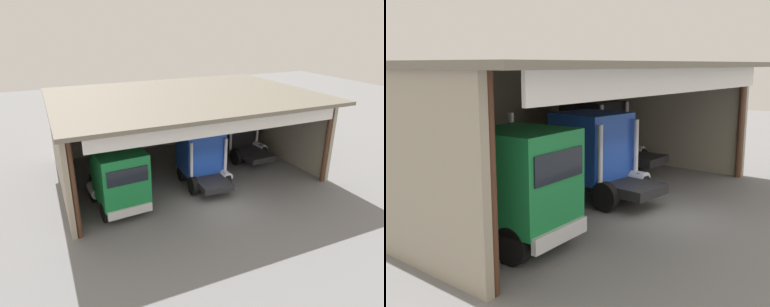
{
  "view_description": "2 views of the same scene",
  "coord_description": "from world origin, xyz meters",
  "views": [
    {
      "loc": [
        -8.18,
        -14.42,
        9.47
      ],
      "look_at": [
        0.0,
        3.69,
        1.76
      ],
      "focal_mm": 32.43,
      "sensor_mm": 36.0,
      "label": 1
    },
    {
      "loc": [
        -13.76,
        -7.58,
        5.14
      ],
      "look_at": [
        0.0,
        3.69,
        1.76
      ],
      "focal_mm": 44.07,
      "sensor_mm": 36.0,
      "label": 2
    }
  ],
  "objects": [
    {
      "name": "truck_black_center_right_bay",
      "position": [
        4.8,
        6.31,
        1.75
      ],
      "size": [
        2.82,
        5.13,
        3.33
      ],
      "rotation": [
        0.0,
        0.0,
        0.04
      ],
      "color": "black",
      "rests_on": "ground"
    },
    {
      "name": "oil_drum",
      "position": [
        -2.57,
        9.76,
        0.47
      ],
      "size": [
        0.58,
        0.58,
        0.94
      ],
      "primitive_type": "cylinder",
      "color": "#194CB2",
      "rests_on": "ground"
    },
    {
      "name": "truck_blue_center_left_bay",
      "position": [
        0.39,
        3.12,
        1.77
      ],
      "size": [
        2.61,
        4.38,
        3.33
      ],
      "rotation": [
        0.0,
        0.0,
        -0.06
      ],
      "color": "#1E47B7",
      "rests_on": "ground"
    },
    {
      "name": "workshop_shed",
      "position": [
        0.0,
        6.09,
        3.71
      ],
      "size": [
        15.7,
        11.66,
        5.22
      ],
      "color": "#9E937F",
      "rests_on": "ground"
    },
    {
      "name": "ground_plane",
      "position": [
        0.0,
        0.0,
        0.0
      ],
      "size": [
        80.0,
        80.0,
        0.0
      ],
      "primitive_type": "plane",
      "color": "slate",
      "rests_on": "ground"
    },
    {
      "name": "tool_cart",
      "position": [
        -2.87,
        8.85,
        0.5
      ],
      "size": [
        0.9,
        0.6,
        1.0
      ],
      "primitive_type": "cube",
      "color": "black",
      "rests_on": "ground"
    },
    {
      "name": "truck_green_left_bay",
      "position": [
        -4.98,
        1.89,
        1.8
      ],
      "size": [
        2.8,
        5.06,
        3.68
      ],
      "rotation": [
        0.0,
        0.0,
        3.22
      ],
      "color": "#197F3D",
      "rests_on": "ground"
    }
  ]
}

